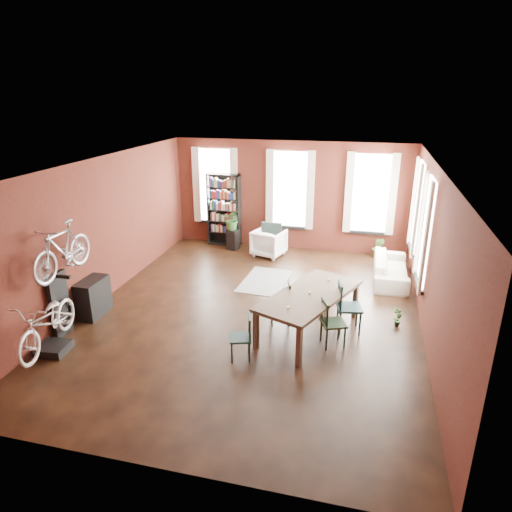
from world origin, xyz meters
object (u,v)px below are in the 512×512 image
(dining_table, at_px, (309,313))
(dining_chair_b, at_px, (280,303))
(bicycle_floor, at_px, (44,300))
(bookshelf, at_px, (224,210))
(cream_sofa, at_px, (391,265))
(dining_chair_c, at_px, (333,323))
(white_armchair, at_px, (269,242))
(dining_chair_d, at_px, (349,307))
(console_table, at_px, (93,297))
(bike_trainer, at_px, (54,348))
(dining_chair_a, at_px, (240,337))
(plant_stand, at_px, (233,239))

(dining_table, bearing_deg, dining_chair_b, -177.89)
(bicycle_floor, bearing_deg, bookshelf, 72.02)
(dining_table, height_order, cream_sofa, dining_table)
(dining_chair_b, xyz_separation_m, dining_chair_c, (1.14, -0.62, 0.01))
(bookshelf, relative_size, bicycle_floor, 1.18)
(white_armchair, height_order, cream_sofa, white_armchair)
(dining_chair_b, bearing_deg, dining_chair_d, 75.74)
(console_table, distance_m, bicycle_floor, 1.71)
(dining_chair_b, distance_m, cream_sofa, 3.69)
(dining_table, bearing_deg, console_table, -152.87)
(dining_chair_c, height_order, bike_trainer, dining_chair_c)
(dining_chair_a, xyz_separation_m, cream_sofa, (2.72, 4.38, -0.01))
(dining_chair_d, height_order, bike_trainer, dining_chair_d)
(dining_chair_d, height_order, plant_stand, dining_chair_d)
(dining_table, relative_size, plant_stand, 4.02)
(dining_chair_a, distance_m, dining_chair_b, 1.54)
(plant_stand, bearing_deg, bicycle_floor, -103.79)
(cream_sofa, distance_m, bicycle_floor, 7.97)
(cream_sofa, relative_size, plant_stand, 3.43)
(bookshelf, bearing_deg, console_table, -103.83)
(dining_chair_c, bearing_deg, dining_chair_d, -45.50)
(dining_chair_c, height_order, console_table, dining_chair_c)
(bike_trainer, distance_m, bicycle_floor, 1.01)
(white_armchair, bearing_deg, dining_chair_d, 137.89)
(dining_chair_a, xyz_separation_m, white_armchair, (-0.67, 5.39, 0.01))
(dining_table, xyz_separation_m, dining_chair_a, (-1.06, -1.24, 0.00))
(bookshelf, bearing_deg, dining_chair_d, -48.52)
(dining_chair_b, height_order, cream_sofa, dining_chair_b)
(dining_chair_b, distance_m, bike_trainer, 4.40)
(dining_chair_d, height_order, console_table, dining_chair_d)
(dining_chair_c, height_order, bicycle_floor, bicycle_floor)
(cream_sofa, bearing_deg, plant_stand, 74.06)
(dining_chair_b, xyz_separation_m, bike_trainer, (-3.84, -2.12, -0.38))
(dining_chair_c, bearing_deg, console_table, 66.58)
(bookshelf, bearing_deg, dining_chair_c, -53.94)
(dining_chair_c, bearing_deg, dining_chair_b, 38.19)
(bike_trainer, bearing_deg, console_table, 93.94)
(bike_trainer, bearing_deg, plant_stand, 76.10)
(dining_table, height_order, bike_trainer, dining_table)
(bike_trainer, relative_size, plant_stand, 0.86)
(bookshelf, distance_m, cream_sofa, 5.28)
(dining_chair_c, relative_size, console_table, 1.16)
(dining_chair_c, relative_size, dining_chair_d, 0.90)
(plant_stand, bearing_deg, dining_chair_d, -48.82)
(bike_trainer, bearing_deg, white_armchair, 65.63)
(console_table, bearing_deg, dining_chair_b, 8.64)
(dining_chair_a, xyz_separation_m, dining_chair_d, (1.83, 1.48, 0.10))
(dining_chair_c, xyz_separation_m, bicycle_floor, (-4.97, -1.54, 0.62))
(bicycle_floor, bearing_deg, white_armchair, 57.64)
(dining_chair_d, distance_m, bicycle_floor, 5.69)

